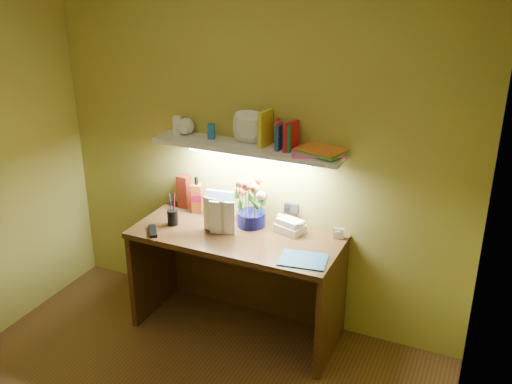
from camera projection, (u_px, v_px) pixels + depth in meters
desk at (237, 283)px, 3.92m from camera, size 1.40×0.60×0.75m
flower_bouquet at (251, 202)px, 3.84m from camera, size 0.28×0.28×0.34m
telephone at (290, 224)px, 3.79m from camera, size 0.21×0.18×0.11m
desk_clock at (339, 233)px, 3.71m from camera, size 0.07×0.05×0.07m
whisky_bottle at (197, 194)px, 4.06m from camera, size 0.09×0.09×0.27m
whisky_box at (184, 191)px, 4.14m from camera, size 0.08×0.08×0.25m
pen_cup at (172, 212)px, 3.88m from camera, size 0.09×0.09×0.18m
art_card at (220, 204)px, 3.98m from camera, size 0.20×0.07×0.20m
tv_remote at (153, 231)px, 3.80m from camera, size 0.15×0.17×0.02m
blue_folder at (303, 260)px, 3.45m from camera, size 0.31×0.25×0.01m
desk_book_a at (204, 212)px, 3.81m from camera, size 0.18×0.06×0.24m
desk_book_b at (210, 217)px, 3.74m from camera, size 0.17×0.06×0.23m
wall_shelf at (251, 143)px, 3.69m from camera, size 1.33×0.37×0.27m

